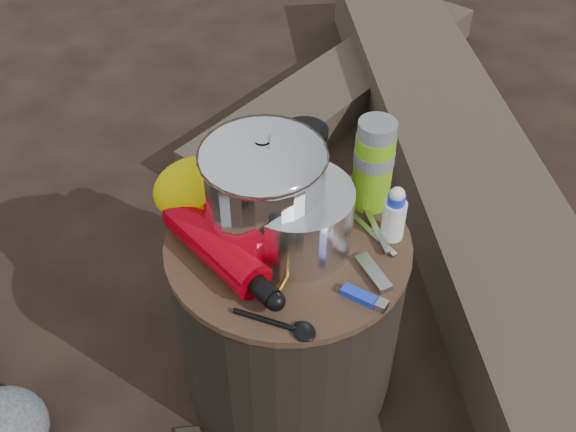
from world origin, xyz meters
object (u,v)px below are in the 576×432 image
stump (288,312)px  thermos (373,165)px  fuel_bottle (216,247)px  travel_mug (304,157)px  log_main (455,160)px  camping_pot (264,189)px

stump → thermos: (0.19, 0.02, 0.30)m
fuel_bottle → thermos: (0.33, 0.00, 0.06)m
fuel_bottle → travel_mug: 0.27m
log_main → travel_mug: size_ratio=16.55×
stump → camping_pot: size_ratio=2.08×
log_main → thermos: size_ratio=11.50×
stump → camping_pot: (-0.03, 0.04, 0.32)m
travel_mug → camping_pot: bearing=-145.4°
log_main → fuel_bottle: fuel_bottle is taller
thermos → log_main: bearing=30.7°
camping_pot → thermos: camping_pot is taller
log_main → stump: bearing=-132.7°
log_main → camping_pot: 0.93m
camping_pot → thermos: size_ratio=1.17×
travel_mug → log_main: bearing=18.7°
camping_pot → log_main: bearing=21.8°
travel_mug → stump: bearing=-129.3°
log_main → travel_mug: 0.77m
log_main → camping_pot: size_ratio=9.82×
fuel_bottle → thermos: thermos is taller
log_main → fuel_bottle: 1.00m
camping_pot → fuel_bottle: 0.13m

